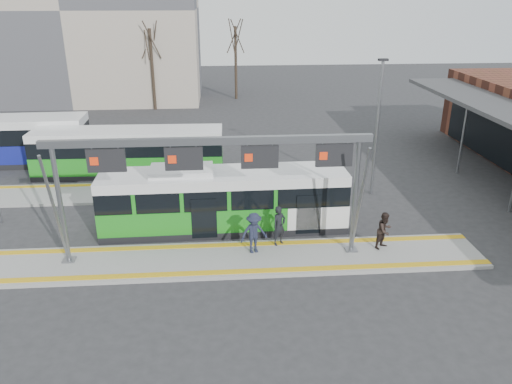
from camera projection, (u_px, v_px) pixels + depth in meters
ground at (225, 261)px, 21.10m from camera, size 120.00×120.00×0.00m
platform_main at (225, 260)px, 21.07m from camera, size 22.00×3.00×0.15m
platform_second at (151, 192)px, 28.19m from camera, size 20.00×3.00×0.15m
tactile_main at (225, 258)px, 21.04m from camera, size 22.00×2.65×0.02m
tactile_second at (154, 183)px, 29.22m from camera, size 20.00×0.35×0.02m
gantry at (213, 163)px, 19.71m from camera, size 13.00×1.68×5.20m
apartment_block at (77, 6)px, 49.97m from camera, size 24.50×12.50×18.40m
hero_bus at (223, 201)px, 23.51m from camera, size 11.51×2.64×3.15m
bg_bus_green at (129, 153)px, 30.62m from camera, size 11.51×2.73×2.86m
passenger_a at (279, 226)px, 21.89m from camera, size 0.78×0.71×1.80m
passenger_b at (385, 230)px, 21.63m from camera, size 1.02×0.98×1.66m
passenger_c at (254, 233)px, 21.21m from camera, size 1.32×0.98×1.83m
tree_left at (150, 40)px, 45.83m from camera, size 1.40×1.40×8.48m
tree_mid at (235, 37)px, 50.68m from camera, size 1.40×1.40×8.34m
lamp_east at (377, 125)px, 26.68m from camera, size 0.50×0.25×7.43m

